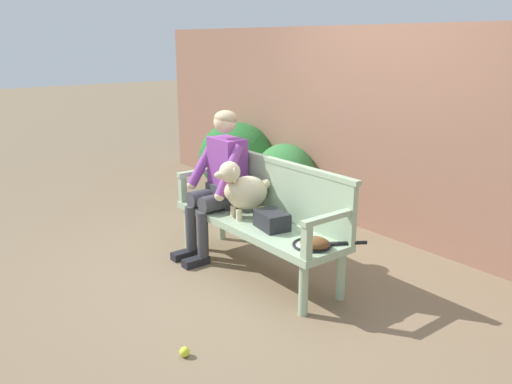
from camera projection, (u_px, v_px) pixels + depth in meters
The scene contains 15 objects.
ground_plane at pixel (256, 271), 4.55m from camera, with size 40.00×40.00×0.00m, color #7A664C.
brick_garden_fence at pixel (389, 132), 5.25m from camera, with size 8.00×0.30×2.07m, color #936651.
hedge_bush_mid_left at pixel (285, 177), 6.13m from camera, with size 0.82×0.64×0.77m, color #337538.
hedge_bush_far_right at pixel (267, 181), 6.30m from camera, with size 1.17×0.99×0.58m, color #337538.
hedge_bush_mid_right at pixel (237, 158), 6.77m from camera, with size 1.06×0.93×0.92m, color #286B2D.
garden_bench at pixel (256, 227), 4.43m from camera, with size 1.78×0.51×0.46m.
bench_backrest at pixel (277, 187), 4.48m from camera, with size 1.82×0.06×0.50m.
bench_armrest_left_end at pixel (194, 179), 4.95m from camera, with size 0.06×0.51×0.28m.
bench_armrest_right_end at pixel (320, 228), 3.67m from camera, with size 0.06×0.51×0.28m.
person_seated at pixel (220, 178), 4.72m from camera, with size 0.56×0.65×1.33m.
dog_on_bench at pixel (243, 189), 4.43m from camera, with size 0.32×0.50×0.50m.
tennis_racket at pixel (316, 245), 3.87m from camera, with size 0.44×0.56×0.03m.
baseball_glove at pixel (315, 243), 3.81m from camera, with size 0.22×0.17×0.09m, color brown.
sports_bag at pixel (272, 220), 4.21m from camera, with size 0.28×0.20×0.14m, color #232328.
tennis_ball at pixel (185, 352), 3.31m from camera, with size 0.07×0.07×0.07m, color #CCDB33.
Camera 1 is at (3.30, -2.56, 1.93)m, focal length 36.77 mm.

